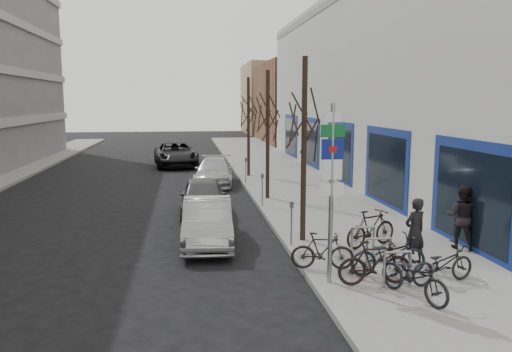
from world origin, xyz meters
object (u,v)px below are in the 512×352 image
object	(u,v)px
tree_near	(304,106)
bike_far_curb	(443,261)
bike_mid_inner	(322,251)
bike_rack	(379,250)
meter_mid	(262,186)
lane_car	(176,154)
meter_front	(292,219)
bike_far_inner	(371,228)
bike_near_right	(375,262)
meter_back	(246,168)
parked_car_back	(214,172)
pedestrian_far	(462,216)
bike_near_left	(414,273)
parked_car_front	(207,222)
parked_car_mid	(203,197)
bike_mid_curb	(388,252)
tree_mid	(268,104)
tree_far	(248,103)
highway_sign_pole	(332,183)
pedestrian_near	(415,231)

from	to	relation	value
tree_near	bike_far_curb	world-z (taller)	tree_near
bike_mid_inner	bike_rack	bearing A→B (deg)	-89.49
meter_mid	bike_mid_inner	distance (m)	7.63
lane_car	meter_front	bearing A→B (deg)	-85.18
bike_rack	bike_far_inner	world-z (taller)	bike_far_inner
meter_front	bike_near_right	distance (m)	3.53
meter_back	parked_car_back	world-z (taller)	meter_back
meter_mid	pedestrian_far	bearing A→B (deg)	-54.11
bike_rack	lane_car	distance (m)	22.46
bike_near_left	bike_far_inner	world-z (taller)	bike_near_left
meter_mid	bike_far_curb	size ratio (longest dim) A/B	0.75
meter_front	parked_car_front	world-z (taller)	meter_front
bike_rack	tree_near	distance (m)	4.66
tree_near	bike_mid_inner	size ratio (longest dim) A/B	3.54
bike_near_right	parked_car_mid	distance (m)	8.83
parked_car_front	parked_car_mid	world-z (taller)	parked_car_mid
meter_back	bike_mid_curb	size ratio (longest dim) A/B	0.68
tree_mid	meter_mid	size ratio (longest dim) A/B	4.33
bike_far_curb	parked_car_back	bearing A→B (deg)	1.86
meter_front	bike_far_inner	size ratio (longest dim) A/B	0.71
meter_back	pedestrian_far	xyz separation A→B (m)	(4.65, -11.93, 0.14)
meter_front	meter_mid	xyz separation A→B (m)	(0.00, 5.50, 0.00)
tree_far	bike_far_curb	world-z (taller)	tree_far
parked_car_front	meter_front	bearing A→B (deg)	-20.13
bike_near_left	bike_mid_curb	world-z (taller)	bike_mid_curb
parked_car_mid	meter_front	bearing A→B (deg)	-62.50
meter_mid	bike_mid_inner	xyz separation A→B (m)	(0.33, -7.62, -0.29)
bike_rack	parked_car_front	world-z (taller)	parked_car_front
tree_mid	meter_mid	world-z (taller)	tree_mid
meter_mid	bike_near_right	distance (m)	8.89
tree_mid	bike_far_curb	world-z (taller)	tree_mid
bike_mid_curb	bike_far_inner	world-z (taller)	bike_mid_curb
tree_mid	bike_mid_inner	world-z (taller)	tree_mid
tree_mid	bike_near_right	distance (m)	10.89
meter_front	bike_mid_inner	size ratio (longest dim) A/B	0.82
bike_rack	tree_mid	distance (m)	10.08
tree_near	meter_back	bearing A→B (deg)	92.45
meter_front	pedestrian_far	xyz separation A→B (m)	(4.65, -0.93, 0.14)
bike_rack	tree_near	world-z (taller)	tree_near
highway_sign_pole	bike_mid_curb	world-z (taller)	highway_sign_pole
bike_near_left	bike_mid_inner	bearing A→B (deg)	102.53
bike_rack	pedestrian_near	bearing A→B (deg)	17.70
tree_near	pedestrian_far	xyz separation A→B (m)	(4.20, -1.43, -3.04)
tree_far	meter_front	world-z (taller)	tree_far
meter_front	lane_car	size ratio (longest dim) A/B	0.23
bike_near_right	pedestrian_near	size ratio (longest dim) A/B	1.01
bike_far_curb	parked_car_front	xyz separation A→B (m)	(-5.12, 4.38, 0.00)
meter_mid	lane_car	bearing A→B (deg)	104.69
bike_mid_curb	tree_near	bearing A→B (deg)	21.02
meter_back	lane_car	size ratio (longest dim) A/B	0.23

